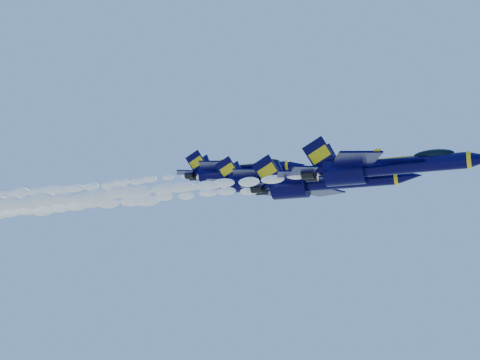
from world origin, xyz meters
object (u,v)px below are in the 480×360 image
at_px(jet_second, 323,182).
at_px(jet_lead, 383,167).
at_px(jet_third, 271,178).
at_px(jet_fourth, 237,171).

bearing_deg(jet_second, jet_lead, -33.29).
bearing_deg(jet_third, jet_second, -35.89).
bearing_deg(jet_lead, jet_second, 146.71).
height_order(jet_lead, jet_fourth, jet_fourth).
relative_size(jet_second, jet_third, 1.10).
height_order(jet_third, jet_fourth, jet_fourth).
bearing_deg(jet_third, jet_fourth, 138.27).
distance_m(jet_lead, jet_fourth, 31.12).
xyz_separation_m(jet_lead, jet_third, (-16.38, 11.33, 2.32)).
distance_m(jet_third, jet_fourth, 11.24).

